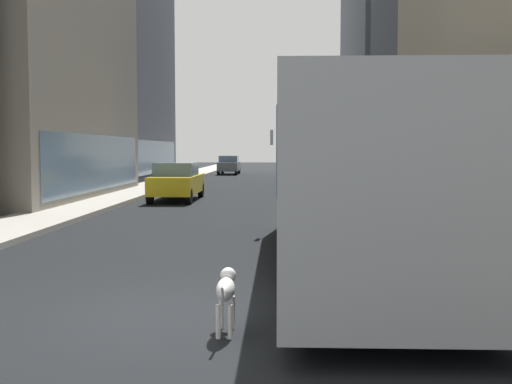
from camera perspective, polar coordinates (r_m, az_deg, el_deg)
ground_plane at (r=43.23m, az=0.07°, el=1.02°), size 120.00×120.00×0.00m
sidewalk_left at (r=43.81m, az=-7.41°, el=1.13°), size 2.40×110.00×0.15m
sidewalk_right at (r=43.40m, az=7.61°, el=1.10°), size 2.40×110.00×0.15m
building_left_far at (r=48.63m, az=-14.36°, el=13.42°), size 8.50×18.95×20.64m
transit_bus at (r=11.69m, az=8.28°, el=1.87°), size 2.78×11.53×3.05m
car_white_van at (r=51.61m, az=3.51°, el=2.40°), size 1.71×4.44×1.62m
car_grey_wagon at (r=54.37m, az=-2.47°, el=2.48°), size 1.71×4.62×1.62m
car_yellow_taxi at (r=26.82m, az=-7.21°, el=0.98°), size 1.77×4.65×1.62m
dalmatian_dog at (r=7.58m, az=-2.74°, el=-8.86°), size 0.22×0.96×0.72m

